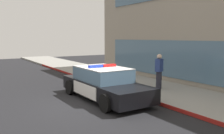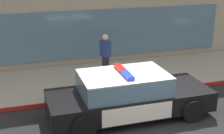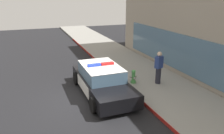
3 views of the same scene
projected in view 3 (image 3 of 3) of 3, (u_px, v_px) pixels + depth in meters
ground at (89, 100)px, 10.38m from camera, size 48.00×48.00×0.00m
sidewalk at (163, 87)px, 11.67m from camera, size 48.00×3.56×0.15m
curb_red_paint at (131, 92)px, 11.07m from camera, size 28.80×0.04×0.14m
police_cruiser at (102, 80)px, 10.91m from camera, size 4.95×2.09×1.49m
fire_hydrant at (133, 77)px, 11.89m from camera, size 0.34×0.39×0.73m
pedestrian_on_sidewalk at (159, 68)px, 11.68m from camera, size 0.38×0.47×1.71m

